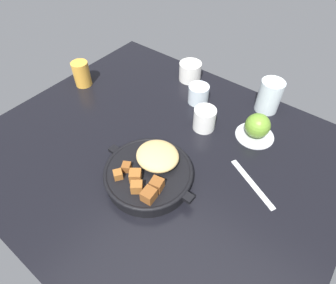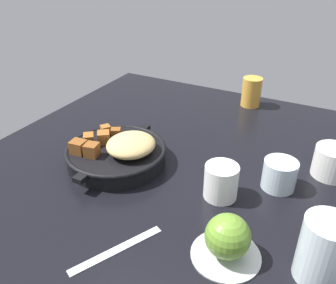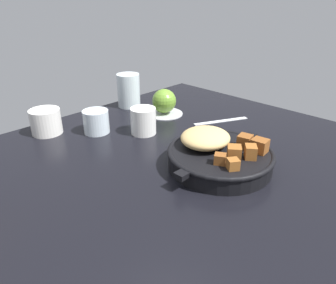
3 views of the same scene
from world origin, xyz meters
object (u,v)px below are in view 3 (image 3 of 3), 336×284
Objects in this scene: red_apple at (164,101)px; water_glass_tall at (129,90)px; water_glass_short at (96,122)px; butter_knife at (221,121)px; ceramic_mug_white at (46,122)px; white_creamer_pitcher at (143,121)px; cast_iron_skillet at (219,154)px.

water_glass_tall is (-2.97, 14.58, 1.19)cm from red_apple.
water_glass_short is 0.64× the size of water_glass_tall.
butter_knife is 2.12× the size of ceramic_mug_white.
water_glass_short is at bearing 173.39° from butter_knife.
white_creamer_pitcher is at bearing -48.34° from water_glass_short.
cast_iron_skillet is 49.78cm from water_glass_tall.
water_glass_tall reaches higher than ceramic_mug_white.
butter_knife is at bearing -65.73° from red_apple.
ceramic_mug_white is at bearing 136.94° from water_glass_short.
water_glass_short is (-8.55, 36.87, 0.19)cm from cast_iron_skillet.
butter_knife is 25.64cm from white_creamer_pitcher.
butter_knife is 2.46× the size of water_glass_short.
ceramic_mug_white is 1.16× the size of water_glass_short.
water_glass_tall reaches higher than butter_knife.
cast_iron_skillet reaches higher than white_creamer_pitcher.
ceramic_mug_white is (-34.57, 13.07, -0.97)cm from red_apple.
ceramic_mug_white reaches higher than water_glass_short.
red_apple reaches higher than ceramic_mug_white.
white_creamer_pitcher is at bearing -45.65° from ceramic_mug_white.
cast_iron_skillet is 3.38× the size of ceramic_mug_white.
water_glass_tall reaches higher than red_apple.
red_apple is at bearing -7.96° from water_glass_short.
white_creamer_pitcher is (-15.16, -6.79, -0.75)cm from red_apple.
water_glass_tall reaches higher than cast_iron_skillet.
water_glass_tall is (31.61, 1.51, 2.17)cm from ceramic_mug_white.
cast_iron_skillet reaches higher than water_glass_short.
cast_iron_skillet is at bearing -119.36° from butter_knife.
water_glass_tall is at bearing 2.74° from ceramic_mug_white.
cast_iron_skillet is 3.67× the size of red_apple.
red_apple is at bearing -20.70° from ceramic_mug_white.
ceramic_mug_white is at bearing 112.11° from cast_iron_skillet.
water_glass_tall is (-10.84, 32.05, 5.55)cm from butter_knife.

